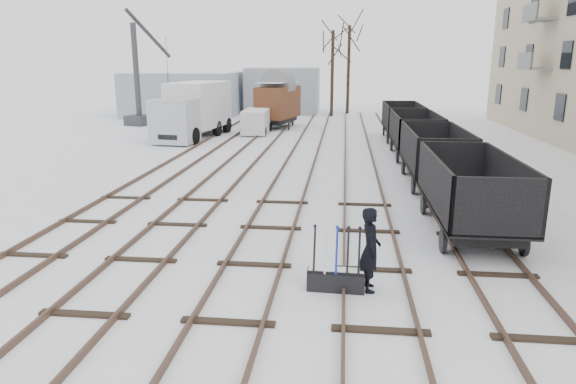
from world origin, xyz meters
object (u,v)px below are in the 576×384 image
Objects in this scene: worker at (370,249)px; panel_van at (256,121)px; freight_wagon_a at (469,204)px; crane at (139,95)px; lorry at (194,110)px; ground_frame at (336,278)px; box_van_wagon at (278,101)px.

panel_van is at bearing 10.54° from worker.
crane is at bearing 129.04° from freight_wagon_a.
lorry is at bearing 20.41° from worker.
freight_wagon_a is at bearing -31.47° from crane.
ground_frame is 0.18× the size of lorry.
panel_van is at bearing -2.40° from crane.
crane is (-6.49, 6.67, 0.47)m from lorry.
freight_wagon_a reaches higher than ground_frame.
crane is at bearing 141.80° from lorry.
ground_frame is 0.30× the size of box_van_wagon.
ground_frame is at bearing -41.44° from crane.
crane reaches higher than freight_wagon_a.
freight_wagon_a is 0.69× the size of lorry.
freight_wagon_a is 26.25m from box_van_wagon.
box_van_wagon is 3.97m from panel_van.
crane is (-10.30, 4.14, 1.48)m from panel_van.
panel_van is at bearing 41.20° from lorry.
worker is 0.34× the size of freight_wagon_a.
crane is at bearing 25.51° from worker.
crane is (-17.24, 29.57, 1.40)m from worker.
worker is at bearing -65.37° from box_van_wagon.
lorry is at bearing -115.31° from box_van_wagon.
box_van_wagon is (-5.08, 29.16, 1.76)m from ground_frame.
ground_frame is at bearing 92.86° from worker.
freight_wagon_a reaches higher than worker.
box_van_wagon is 1.28× the size of panel_van.
ground_frame is 0.38× the size of panel_van.
box_van_wagon is 0.60× the size of lorry.
box_van_wagon is at bearing 110.03° from freight_wagon_a.
box_van_wagon is at bearing 6.61° from worker.
lorry is (-4.92, -6.16, -0.14)m from box_van_wagon.
freight_wagon_a is (3.90, 4.52, 0.61)m from ground_frame.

